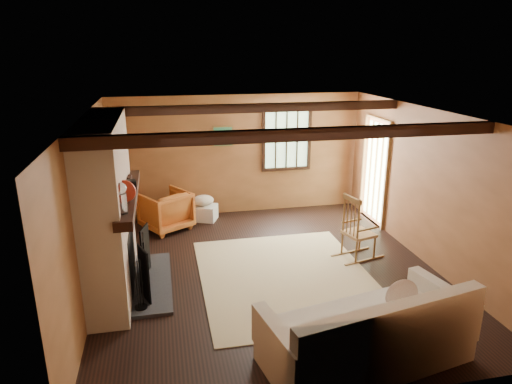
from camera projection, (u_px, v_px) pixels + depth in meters
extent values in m
plane|color=black|center=(269.00, 272.00, 6.95)|extent=(5.50, 5.50, 0.00)
cube|color=#9C5C37|center=(238.00, 155.00, 9.15)|extent=(5.00, 0.02, 2.40)
cube|color=#9C5C37|center=(343.00, 293.00, 4.02)|extent=(5.00, 0.02, 2.40)
cube|color=#9C5C37|center=(89.00, 209.00, 6.09)|extent=(0.02, 5.50, 2.40)
cube|color=#9C5C37|center=(426.00, 187.00, 7.07)|extent=(0.02, 5.50, 2.40)
cube|color=white|center=(271.00, 114.00, 6.22)|extent=(5.00, 5.50, 0.02)
cube|color=black|center=(296.00, 135.00, 5.12)|extent=(5.00, 0.12, 0.14)
cube|color=black|center=(253.00, 108.00, 7.36)|extent=(5.00, 0.12, 0.14)
cube|color=black|center=(287.00, 139.00, 9.23)|extent=(1.02, 0.06, 1.32)
cube|color=#A8CC9C|center=(286.00, 138.00, 9.25)|extent=(0.90, 0.01, 1.20)
cube|color=black|center=(287.00, 139.00, 9.23)|extent=(0.90, 0.03, 0.02)
cube|color=brown|center=(375.00, 171.00, 8.71)|extent=(0.06, 1.00, 2.06)
cube|color=#A8CC9C|center=(376.00, 171.00, 8.72)|extent=(0.01, 0.80, 1.85)
cube|color=brown|center=(223.00, 136.00, 8.94)|extent=(0.42, 0.03, 0.42)
cube|color=#236B66|center=(223.00, 136.00, 8.93)|extent=(0.36, 0.01, 0.36)
cube|color=brown|center=(108.00, 208.00, 6.14)|extent=(0.50, 2.20, 2.40)
cube|color=black|center=(118.00, 258.00, 6.38)|extent=(0.38, 1.00, 0.85)
cube|color=#313136|center=(152.00, 282.00, 6.60)|extent=(0.55, 1.80, 0.05)
cube|color=black|center=(128.00, 196.00, 6.15)|extent=(0.22, 2.30, 0.12)
cube|color=black|center=(144.00, 274.00, 6.01)|extent=(0.15, 0.35, 0.73)
cube|color=black|center=(145.00, 261.00, 6.36)|extent=(0.04, 0.37, 0.73)
cube|color=black|center=(145.00, 250.00, 6.71)|extent=(0.12, 0.36, 0.73)
cylinder|color=black|center=(141.00, 307.00, 5.90)|extent=(0.17, 0.17, 0.02)
cylinder|color=black|center=(137.00, 286.00, 5.76)|extent=(0.01, 0.01, 0.67)
cylinder|color=black|center=(139.00, 285.00, 5.80)|extent=(0.01, 0.01, 0.67)
cylinder|color=black|center=(142.00, 283.00, 5.83)|extent=(0.01, 0.01, 0.67)
cylinder|color=white|center=(122.00, 204.00, 5.30)|extent=(0.11, 0.11, 0.25)
sphere|color=white|center=(121.00, 188.00, 5.24)|extent=(0.13, 0.13, 0.13)
cylinder|color=#AF2514|center=(124.00, 191.00, 5.70)|extent=(0.28, 0.09, 0.28)
cube|color=black|center=(128.00, 185.00, 6.24)|extent=(0.24, 0.17, 0.12)
cylinder|color=black|center=(128.00, 181.00, 6.46)|extent=(0.09, 0.09, 0.11)
cylinder|color=black|center=(129.00, 178.00, 6.65)|extent=(0.07, 0.07, 0.09)
cube|color=#C8B485|center=(286.00, 277.00, 6.80)|extent=(2.50, 3.00, 0.01)
cube|color=tan|center=(359.00, 234.00, 7.32)|extent=(0.52, 0.53, 0.05)
cube|color=brown|center=(352.00, 199.00, 7.06)|extent=(0.15, 0.42, 0.07)
cylinder|color=brown|center=(374.00, 247.00, 7.31)|extent=(0.03, 0.03, 0.40)
cylinder|color=brown|center=(360.00, 239.00, 7.62)|extent=(0.03, 0.03, 0.40)
cylinder|color=brown|center=(356.00, 252.00, 7.15)|extent=(0.03, 0.03, 0.40)
cylinder|color=brown|center=(342.00, 243.00, 7.46)|extent=(0.03, 0.03, 0.40)
cylinder|color=brown|center=(359.00, 221.00, 6.99)|extent=(0.03, 0.03, 0.68)
cylinder|color=brown|center=(344.00, 213.00, 7.30)|extent=(0.03, 0.03, 0.68)
cylinder|color=brown|center=(355.00, 220.00, 7.08)|extent=(0.02, 0.02, 0.56)
cylinder|color=brown|center=(351.00, 218.00, 7.15)|extent=(0.02, 0.02, 0.56)
cylinder|color=brown|center=(347.00, 216.00, 7.23)|extent=(0.02, 0.02, 0.56)
cube|color=brown|center=(368.00, 229.00, 7.10)|extent=(0.38, 0.13, 0.03)
cube|color=brown|center=(352.00, 221.00, 7.45)|extent=(0.38, 0.13, 0.03)
cube|color=brown|center=(365.00, 260.00, 7.29)|extent=(0.76, 0.23, 0.03)
cube|color=brown|center=(350.00, 252.00, 7.60)|extent=(0.76, 0.23, 0.03)
cube|color=white|center=(365.00, 340.00, 4.93)|extent=(2.35, 1.40, 0.48)
cube|color=white|center=(393.00, 333.00, 4.46)|extent=(2.19, 0.59, 0.61)
cube|color=white|center=(278.00, 347.00, 4.48)|extent=(0.34, 1.00, 0.44)
cube|color=white|center=(441.00, 302.00, 5.26)|extent=(0.34, 1.00, 0.44)
ellipsoid|color=white|center=(402.00, 295.00, 5.13)|extent=(0.42, 0.21, 0.40)
cylinder|color=brown|center=(135.00, 219.00, 8.94)|extent=(0.37, 0.11, 0.11)
cylinder|color=brown|center=(141.00, 218.00, 8.97)|extent=(0.37, 0.11, 0.11)
cylinder|color=brown|center=(147.00, 218.00, 8.99)|extent=(0.37, 0.11, 0.11)
cylinder|color=brown|center=(134.00, 213.00, 8.91)|extent=(0.37, 0.11, 0.11)
cylinder|color=brown|center=(141.00, 213.00, 8.93)|extent=(0.37, 0.11, 0.11)
cylinder|color=brown|center=(147.00, 213.00, 8.96)|extent=(0.37, 0.11, 0.11)
cube|color=silver|center=(204.00, 213.00, 9.01)|extent=(0.61, 0.54, 0.30)
ellipsoid|color=white|center=(203.00, 200.00, 8.93)|extent=(0.49, 0.44, 0.21)
imported|color=#BF6026|center=(166.00, 210.00, 8.49)|extent=(1.09, 1.10, 0.74)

